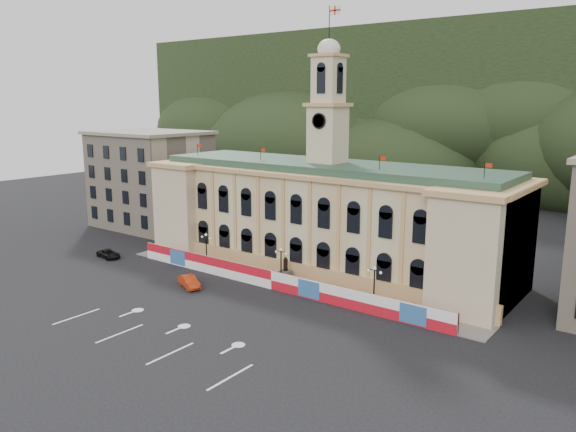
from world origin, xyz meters
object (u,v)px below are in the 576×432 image
Objects in this scene: red_sedan at (189,282)px; black_suv at (109,254)px; statue at (286,275)px; lamp_center at (281,263)px.

red_sedan reaches higher than black_suv.
statue is 12.92m from red_sedan.
statue is 0.76× the size of black_suv.
lamp_center reaches higher than black_suv.
lamp_center reaches higher than red_sedan.
lamp_center is 30.64m from black_suv.
statue is 2.14m from lamp_center.
black_suv is at bearing -167.33° from statue.
lamp_center reaches higher than statue.
black_suv is (-30.00, -5.74, -2.43)m from lamp_center.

